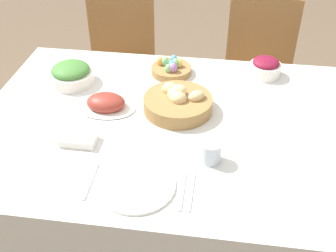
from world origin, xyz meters
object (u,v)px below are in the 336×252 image
Objects in this scene: fork at (91,181)px; butter_dish at (79,139)px; egg_basket at (171,68)px; spoon at (192,191)px; ham_platter at (106,104)px; beet_salad_bowl at (265,67)px; drinking_cup at (211,152)px; bread_basket at (178,102)px; dinner_plate at (136,185)px; chair_far_right at (257,73)px; green_salad_bowl at (71,74)px; chair_far_left at (121,64)px; knife at (183,191)px.

fork is 1.33× the size of butter_dish.
egg_basket reaches higher than spoon.
beet_salad_bowl reaches higher than ham_platter.
spoon is at bearing -106.99° from drinking_cup.
bread_basket is 1.09× the size of dinner_plate.
fork is at bearing -102.38° from egg_basket.
chair_far_right is 3.67× the size of ham_platter.
bread_basket is 0.55m from green_salad_bowl.
fork is at bearing -117.12° from bread_basket.
butter_dish is at bearing -141.84° from bread_basket.
chair_far_left is 1.03m from beet_salad_bowl.
green_salad_bowl is 0.90m from spoon.
chair_far_right reaches higher than fork.
dinner_plate is at bearing -104.95° from chair_far_right.
fork is at bearing 179.55° from knife.
drinking_cup is 0.59× the size of butter_dish.
green_salad_bowl is (-0.92, -0.69, 0.31)m from chair_far_right.
spoon is 0.50m from butter_dish.
bread_basket reaches higher than fork.
spoon is (0.18, -0.79, -0.02)m from egg_basket.
knife is (0.38, -0.45, -0.02)m from ham_platter.
bread_basket is at bearing -16.50° from green_salad_bowl.
butter_dish is (-0.73, -0.63, -0.03)m from beet_salad_bowl.
chair_far_right is 1.50m from fork.
green_salad_bowl reaches higher than spoon.
knife is 1.00× the size of spoon.
beet_salad_bowl is 0.81× the size of spoon.
bread_basket is 0.31m from ham_platter.
knife is at bearing 0.00° from dinner_plate.
chair_far_right is 1.19m from green_salad_bowl.
chair_far_left is at bearing 85.58° from green_salad_bowl.
chair_far_left reaches higher than green_salad_bowl.
chair_far_left reaches higher than beet_salad_bowl.
beet_salad_bowl is 0.97m from butter_dish.
ham_platter is at bearing 133.23° from spoon.
chair_far_left is 1.00× the size of chair_far_right.
bread_basket is at bearing -137.06° from beet_salad_bowl.
bread_basket is at bearing -66.18° from chair_far_left.
knife is 2.25× the size of drinking_cup.
egg_basket is 0.72× the size of dinner_plate.
dinner_plate reaches higher than fork.
spoon is (0.41, -0.45, -0.02)m from ham_platter.
ham_platter reaches higher than dinner_plate.
drinking_cup reaches higher than fork.
knife is (0.32, 0.00, 0.00)m from fork.
chair_far_left is at bearing 113.92° from spoon.
butter_dish is at bearing 154.31° from knife.
butter_dish is (-0.46, 0.20, 0.01)m from spoon.
butter_dish is at bearing 156.66° from spoon.
chair_far_left is 3.47× the size of dinner_plate.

